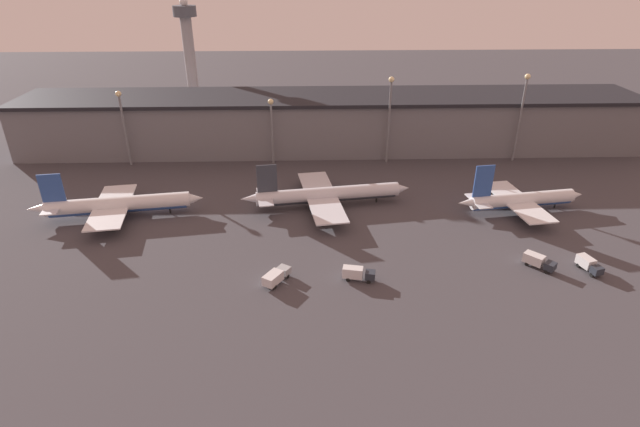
{
  "coord_description": "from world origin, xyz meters",
  "views": [
    {
      "loc": [
        -9.53,
        -88.6,
        60.99
      ],
      "look_at": [
        -6.16,
        19.08,
        6.0
      ],
      "focal_mm": 28.0,
      "sensor_mm": 36.0,
      "label": 1
    }
  ],
  "objects": [
    {
      "name": "service_vehicle_3",
      "position": [
        52.05,
        1.43,
        1.64
      ],
      "size": [
        3.79,
        6.48,
        2.88
      ],
      "rotation": [
        0.0,
        0.0,
        -1.29
      ],
      "color": "#282D38",
      "rests_on": "ground"
    },
    {
      "name": "airplane_0",
      "position": [
        -59.15,
        30.48,
        3.58
      ],
      "size": [
        44.34,
        27.98,
        13.3
      ],
      "rotation": [
        0.0,
        0.0,
        0.14
      ],
      "color": "white",
      "rests_on": "ground"
    },
    {
      "name": "service_vehicle_2",
      "position": [
        1.17,
        -0.64,
        1.72
      ],
      "size": [
        7.14,
        3.41,
        3.02
      ],
      "rotation": [
        0.0,
        0.0,
        -0.2
      ],
      "color": "#282D38",
      "rests_on": "ground"
    },
    {
      "name": "terminal_building",
      "position": [
        0.0,
        83.59,
        9.6
      ],
      "size": [
        214.73,
        27.86,
        19.12
      ],
      "color": "slate",
      "rests_on": "ground"
    },
    {
      "name": "lamp_post_3",
      "position": [
        60.86,
        68.58,
        18.09
      ],
      "size": [
        1.8,
        1.8,
        29.0
      ],
      "color": "slate",
      "rests_on": "ground"
    },
    {
      "name": "lamp_post_1",
      "position": [
        -20.26,
        68.58,
        14.07
      ],
      "size": [
        1.8,
        1.8,
        21.7
      ],
      "color": "slate",
      "rests_on": "ground"
    },
    {
      "name": "service_vehicle_0",
      "position": [
        -16.06,
        -1.06,
        1.6
      ],
      "size": [
        6.1,
        7.45,
        2.77
      ],
      "rotation": [
        0.0,
        0.0,
        0.99
      ],
      "color": "#9EA3A8",
      "rests_on": "ground"
    },
    {
      "name": "lamp_post_2",
      "position": [
        17.79,
        68.58,
        17.76
      ],
      "size": [
        1.8,
        1.8,
        28.4
      ],
      "color": "slate",
      "rests_on": "ground"
    },
    {
      "name": "lamp_post_0",
      "position": [
        -67.55,
        68.58,
        15.66
      ],
      "size": [
        1.8,
        1.8,
        24.56
      ],
      "color": "slate",
      "rests_on": "ground"
    },
    {
      "name": "airplane_1",
      "position": [
        -3.91,
        35.43,
        3.43
      ],
      "size": [
        47.17,
        34.3,
        13.24
      ],
      "rotation": [
        0.0,
        0.0,
        0.14
      ],
      "color": "silver",
      "rests_on": "ground"
    },
    {
      "name": "ground",
      "position": [
        0.0,
        0.0,
        0.0
      ],
      "size": [
        600.0,
        600.0,
        0.0
      ],
      "primitive_type": "plane",
      "color": "#423F44"
    },
    {
      "name": "airplane_2",
      "position": [
        48.27,
        30.78,
        3.31
      ],
      "size": [
        36.36,
        26.94,
        14.0
      ],
      "rotation": [
        0.0,
        0.0,
        0.14
      ],
      "color": "white",
      "rests_on": "ground"
    },
    {
      "name": "service_vehicle_1",
      "position": [
        41.56,
        3.02,
        1.65
      ],
      "size": [
        6.39,
        6.59,
        2.89
      ],
      "rotation": [
        0.0,
        0.0,
        -0.82
      ],
      "color": "#282D38",
      "rests_on": "ground"
    },
    {
      "name": "control_tower",
      "position": [
        -55.64,
        120.96,
        27.63
      ],
      "size": [
        9.0,
        9.0,
        47.92
      ],
      "color": "#99999E",
      "rests_on": "ground"
    }
  ]
}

